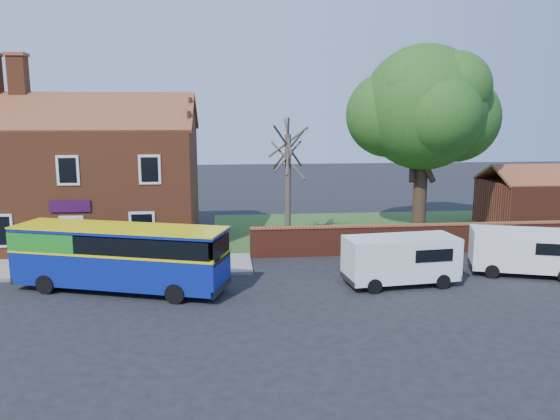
{
  "coord_description": "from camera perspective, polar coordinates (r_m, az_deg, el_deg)",
  "views": [
    {
      "loc": [
        0.75,
        -20.48,
        7.39
      ],
      "look_at": [
        3.36,
        5.0,
        2.85
      ],
      "focal_mm": 35.0,
      "sensor_mm": 36.0,
      "label": 1
    }
  ],
  "objects": [
    {
      "name": "kerb",
      "position": [
        26.7,
        -22.63,
        -6.65
      ],
      "size": [
        18.0,
        0.15,
        0.14
      ],
      "primitive_type": "cube",
      "color": "slate",
      "rests_on": "ground"
    },
    {
      "name": "large_tree",
      "position": [
        34.41,
        14.8,
        9.9
      ],
      "size": [
        9.38,
        7.42,
        11.44
      ],
      "color": "black",
      "rests_on": "ground"
    },
    {
      "name": "shop_building",
      "position": [
        33.15,
        -19.39,
        2.6
      ],
      "size": [
        12.3,
        8.13,
        10.5
      ],
      "color": "brown",
      "rests_on": "ground"
    },
    {
      "name": "grass_strip",
      "position": [
        36.4,
        13.95,
        -1.92
      ],
      "size": [
        26.0,
        12.0,
        0.04
      ],
      "primitive_type": "cube",
      "color": "#426B28",
      "rests_on": "ground"
    },
    {
      "name": "boundary_wall",
      "position": [
        30.8,
        17.76,
        -2.76
      ],
      "size": [
        22.0,
        0.38,
        1.6
      ],
      "color": "maroon",
      "rests_on": "ground"
    },
    {
      "name": "outbuilding",
      "position": [
        40.07,
        26.26,
        0.72
      ],
      "size": [
        8.2,
        5.06,
        4.17
      ],
      "color": "maroon",
      "rests_on": "ground"
    },
    {
      "name": "bus",
      "position": [
        24.01,
        -16.98,
        -4.43
      ],
      "size": [
        9.27,
        4.95,
        2.75
      ],
      "rotation": [
        0.0,
        0.0,
        -0.31
      ],
      "color": "navy",
      "rests_on": "ground"
    },
    {
      "name": "ground",
      "position": [
        21.79,
        -7.59,
        -9.86
      ],
      "size": [
        120.0,
        120.0,
        0.0
      ],
      "primitive_type": "plane",
      "color": "black",
      "rests_on": "ground"
    },
    {
      "name": "pavement",
      "position": [
        28.32,
        -21.62,
        -5.67
      ],
      "size": [
        18.0,
        3.5,
        0.12
      ],
      "primitive_type": "cube",
      "color": "gray",
      "rests_on": "ground"
    },
    {
      "name": "bare_tree",
      "position": [
        31.04,
        0.83,
        2.85
      ],
      "size": [
        2.55,
        3.04,
        6.81
      ],
      "color": "#4C4238",
      "rests_on": "ground"
    },
    {
      "name": "van_near",
      "position": [
        24.36,
        12.54,
        -4.93
      ],
      "size": [
        5.02,
        2.42,
        2.13
      ],
      "rotation": [
        0.0,
        0.0,
        0.1
      ],
      "color": "white",
      "rests_on": "ground"
    },
    {
      "name": "van_far",
      "position": [
        27.67,
        24.28,
        -3.83
      ],
      "size": [
        5.14,
        3.32,
        2.1
      ],
      "rotation": [
        0.0,
        0.0,
        -0.32
      ],
      "color": "white",
      "rests_on": "ground"
    }
  ]
}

